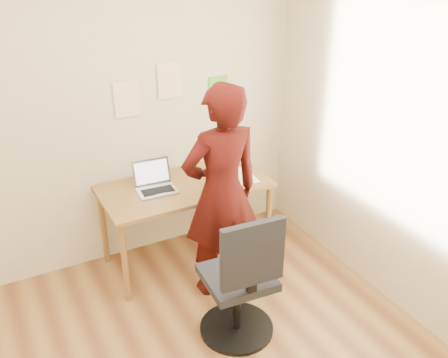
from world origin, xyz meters
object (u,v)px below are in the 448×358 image
laptop (155,184)px  office_chair (241,287)px  person (221,194)px  desk (185,194)px  phone (212,191)px

laptop → office_chair: (0.19, -1.10, -0.35)m
laptop → person: size_ratio=0.19×
desk → office_chair: 1.08m
laptop → phone: bearing=-29.1°
desk → laptop: size_ratio=4.23×
desk → person: 0.54m
desk → phone: (0.15, -0.21, 0.09)m
desk → person: bearing=-79.6°
laptop → office_chair: bearing=-76.7°
office_chair → person: person is taller
office_chair → laptop: bearing=103.7°
phone → laptop: bearing=149.9°
desk → phone: bearing=-54.7°
office_chair → person: bearing=79.7°
laptop → phone: laptop is taller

